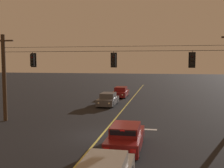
# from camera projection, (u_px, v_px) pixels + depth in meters

# --- Properties ---
(ground_plane) EXTENTS (180.00, 180.00, 0.00)m
(ground_plane) POSITION_uv_depth(u_px,v_px,m) (101.00, 136.00, 17.50)
(ground_plane) COLOR black
(lane_centre_stripe) EXTENTS (0.14, 60.00, 0.01)m
(lane_centre_stripe) POSITION_uv_depth(u_px,v_px,m) (122.00, 111.00, 26.15)
(lane_centre_stripe) COLOR #D1C64C
(lane_centre_stripe) RESTS_ON ground
(stop_bar_paint) EXTENTS (3.40, 0.36, 0.01)m
(stop_bar_paint) POSITION_uv_depth(u_px,v_px,m) (133.00, 129.00, 19.33)
(stop_bar_paint) COLOR silver
(stop_bar_paint) RESTS_ON ground
(signal_span_assembly) EXTENTS (19.34, 0.32, 7.06)m
(signal_span_assembly) POSITION_uv_depth(u_px,v_px,m) (110.00, 78.00, 19.96)
(signal_span_assembly) COLOR #423021
(signal_span_assembly) RESTS_ON ground
(traffic_light_leftmost) EXTENTS (0.48, 0.41, 1.22)m
(traffic_light_leftmost) POSITION_uv_depth(u_px,v_px,m) (33.00, 60.00, 20.99)
(traffic_light_leftmost) COLOR black
(traffic_light_left_inner) EXTENTS (0.48, 0.41, 1.22)m
(traffic_light_left_inner) POSITION_uv_depth(u_px,v_px,m) (113.00, 60.00, 19.78)
(traffic_light_left_inner) COLOR black
(traffic_light_centre) EXTENTS (0.48, 0.41, 1.22)m
(traffic_light_centre) POSITION_uv_depth(u_px,v_px,m) (192.00, 60.00, 18.71)
(traffic_light_centre) COLOR black
(car_waiting_near_lane) EXTENTS (1.80, 4.33, 1.39)m
(car_waiting_near_lane) POSITION_uv_depth(u_px,v_px,m) (126.00, 137.00, 14.90)
(car_waiting_near_lane) COLOR maroon
(car_waiting_near_lane) RESTS_ON ground
(car_oncoming_lead) EXTENTS (1.80, 4.42, 1.39)m
(car_oncoming_lead) POSITION_uv_depth(u_px,v_px,m) (108.00, 100.00, 29.63)
(car_oncoming_lead) COLOR #4C4C51
(car_oncoming_lead) RESTS_ON ground
(car_oncoming_trailing) EXTENTS (1.80, 4.42, 1.39)m
(car_oncoming_trailing) POSITION_uv_depth(u_px,v_px,m) (121.00, 92.00, 36.62)
(car_oncoming_trailing) COLOR maroon
(car_oncoming_trailing) RESTS_ON ground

